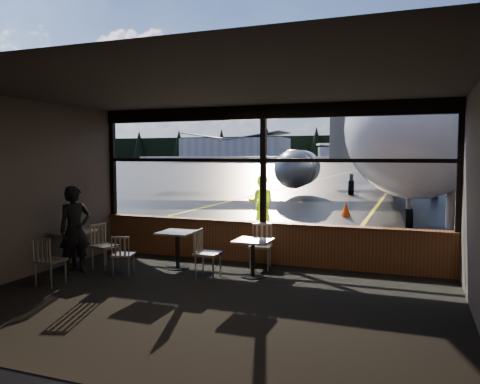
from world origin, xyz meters
The scene contains 31 objects.
ground_plane centered at (0.00, 120.00, 0.00)m, with size 520.00×520.00×0.00m, color black.
carpet_floor centered at (0.00, -3.00, 0.01)m, with size 8.00×6.00×0.01m, color black.
ceiling centered at (0.00, -3.00, 3.50)m, with size 8.00×6.00×0.04m, color #38332D.
wall_left centered at (-4.00, -3.00, 1.75)m, with size 0.04×6.00×3.50m, color #544943.
wall_back centered at (0.00, -6.00, 1.75)m, with size 8.00×0.04×3.50m, color #544943.
window_sill centered at (0.00, 0.00, 0.45)m, with size 8.00×0.28×0.90m, color brown.
window_header centered at (0.00, 0.00, 3.35)m, with size 8.00×0.18×0.30m, color black.
mullion_left centered at (-3.95, 0.00, 2.20)m, with size 0.12×0.12×2.60m, color black.
mullion_centre centered at (0.00, 0.00, 2.20)m, with size 0.12×0.12×2.60m, color black.
mullion_right centered at (3.95, 0.00, 2.20)m, with size 0.12×0.12×2.60m, color black.
window_transom centered at (0.00, 0.00, 2.30)m, with size 8.00×0.10×0.08m, color black.
airliner centered at (1.97, 19.12, 5.83)m, with size 31.81×38.17×11.66m, color white, non-canonical shape.
jet_bridge centered at (3.60, 5.50, 2.27)m, with size 8.53×10.42×4.55m, color #2E2E31, non-canonical shape.
cafe_table_near centered at (0.19, -1.26, 0.38)m, with size 0.68×0.68×0.75m, color gray, non-canonical shape.
cafe_table_mid centered at (-1.54, -1.14, 0.40)m, with size 0.73×0.73×0.80m, color gray, non-canonical shape.
cafe_table_left centered at (-3.60, -1.91, 0.41)m, with size 0.74×0.74×0.82m, color gray, non-canonical shape.
chair_near_w centered at (-0.62, -1.62, 0.48)m, with size 0.52×0.52×0.96m, color #B1ABA0, non-canonical shape.
chair_near_n centered at (0.12, -0.55, 0.48)m, with size 0.52×0.52×0.96m, color #A9A599, non-canonical shape.
chair_mid_s centered at (-2.28, -2.04, 0.42)m, with size 0.45×0.45×0.83m, color #B6B1A4, non-canonical shape.
chair_mid_w centered at (-2.96, -1.70, 0.48)m, with size 0.52×0.52×0.96m, color #B4B0A3, non-canonical shape.
chair_left_s centered at (-3.11, -3.14, 0.47)m, with size 0.51×0.51×0.94m, color #AAA599, non-canonical shape.
passenger centered at (-3.30, -2.22, 0.90)m, with size 0.65×0.43×1.79m, color black.
ground_crew centered at (-1.51, 4.54, 0.88)m, with size 0.86×0.67×1.76m, color #BFF219.
cone_nose centered at (0.61, 8.93, 0.28)m, with size 0.40×0.40×0.56m, color orange.
cone_wing centered at (-5.85, 18.99, 0.23)m, with size 0.34×0.34×0.47m, color #FF6B08.
hangar_left centered at (-70.00, 180.00, 5.50)m, with size 45.00×18.00×11.00m, color silver, non-canonical shape.
hangar_mid centered at (0.00, 185.00, 5.00)m, with size 38.00×15.00×10.00m, color silver, non-canonical shape.
fuel_tank_a centered at (-30.00, 182.00, 3.00)m, with size 8.00×8.00×6.00m, color silver.
fuel_tank_b centered at (-20.00, 182.00, 3.00)m, with size 8.00×8.00×6.00m, color silver.
fuel_tank_c centered at (-10.00, 182.00, 3.00)m, with size 8.00×8.00×6.00m, color silver.
treeline centered at (0.00, 210.00, 6.00)m, with size 360.00×3.00×12.00m, color black.
Camera 1 is at (3.12, -9.85, 2.39)m, focal length 35.00 mm.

